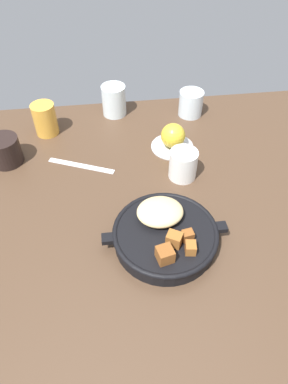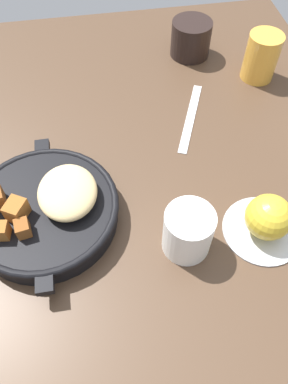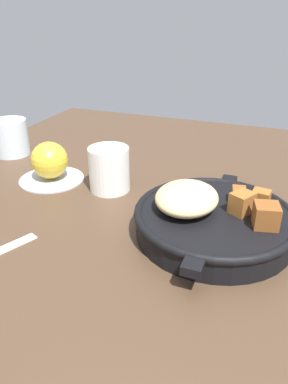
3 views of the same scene
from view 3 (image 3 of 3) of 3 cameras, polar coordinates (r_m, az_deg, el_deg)
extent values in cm
cube|color=#473323|center=(59.01, -2.22, -5.01)|extent=(117.05, 91.38, 2.40)
cylinder|color=black|center=(54.16, 10.75, -4.83)|extent=(22.41, 22.41, 3.81)
torus|color=black|center=(53.35, 10.89, -3.37)|extent=(23.16, 23.16, 1.20)
cube|color=black|center=(64.45, 13.03, 1.64)|extent=(2.64, 2.40, 1.20)
cube|color=black|center=(43.30, 7.58, -11.43)|extent=(2.64, 2.40, 1.20)
ellipsoid|color=#DBBC7F|center=(52.59, 6.64, -0.89)|extent=(10.34, 8.92, 3.59)
cube|color=brown|center=(56.15, 14.45, -0.46)|extent=(2.62, 2.32, 2.32)
cube|color=#935623|center=(53.22, 14.94, -1.65)|extent=(3.91, 3.72, 3.05)
cube|color=#935623|center=(55.88, 17.65, -0.95)|extent=(2.44, 2.74, 2.48)
cube|color=brown|center=(50.86, 18.41, -3.49)|extent=(3.82, 3.82, 3.17)
cylinder|color=#B7BABF|center=(73.09, -14.11, 2.06)|extent=(12.27, 12.27, 0.60)
sphere|color=gold|center=(71.65, -14.44, 4.80)|extent=(6.96, 6.96, 6.96)
cylinder|color=silver|center=(87.66, -19.96, 7.96)|extent=(7.59, 7.59, 7.92)
cylinder|color=white|center=(65.94, -5.41, 3.54)|extent=(7.24, 7.24, 7.98)
camera|label=1|loc=(0.62, 87.37, 38.86)|focal=32.54mm
camera|label=2|loc=(0.84, 11.65, 41.33)|focal=35.19mm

